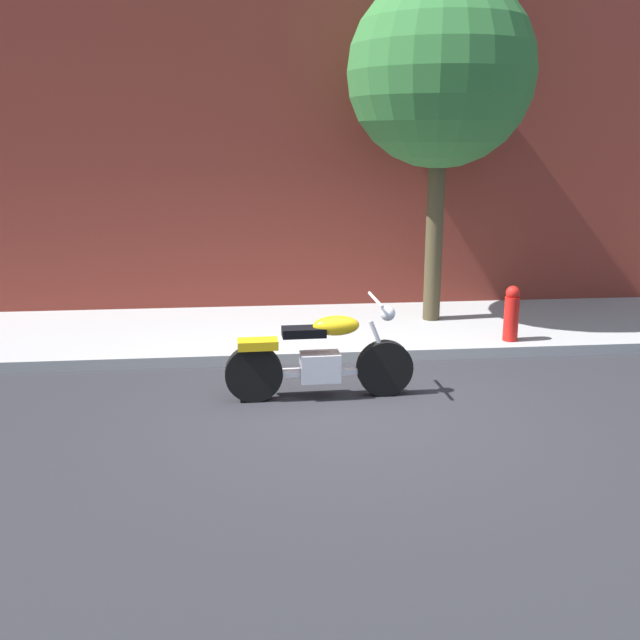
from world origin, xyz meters
The scene contains 6 objects.
ground_plane centered at (0.00, 0.00, 0.00)m, with size 60.00×60.00×0.00m, color #28282D.
sidewalk centered at (0.00, 2.93, 0.07)m, with size 22.08×2.73×0.14m, color #A1A1A1.
building_facade centered at (0.00, 4.54, 4.18)m, with size 22.08×0.50×8.37m, color maroon.
motorcycle centered at (-0.30, 0.31, 0.45)m, with size 2.12×0.70×1.14m.
street_tree centered at (1.70, 3.16, 3.71)m, with size 2.67×2.67×5.07m.
fire_hydrant centered at (2.48, 1.89, 0.46)m, with size 0.20×0.20×0.91m.
Camera 1 is at (-1.07, -7.28, 2.88)m, focal length 40.28 mm.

